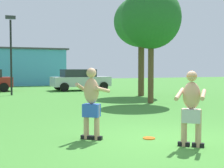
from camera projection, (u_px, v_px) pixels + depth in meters
ground_plane at (165, 140)px, 7.63m from camera, size 80.00×80.00×0.00m
player_with_cap at (191, 105)px, 6.94m from camera, size 0.85×0.78×1.66m
player_in_blue at (92, 102)px, 7.65m from camera, size 0.90×0.73×1.71m
frisbee at (149, 138)px, 7.76m from camera, size 0.30×0.30×0.03m
car_silver_mid_lot at (80, 79)px, 24.15m from camera, size 4.33×2.08×1.58m
lamp_post at (11, 46)px, 19.74m from camera, size 0.60×0.24×4.88m
tree_left_field at (141, 22)px, 19.24m from camera, size 3.31×3.31×5.99m
tree_near_building at (151, 18)px, 15.32m from camera, size 2.86×2.86×5.57m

